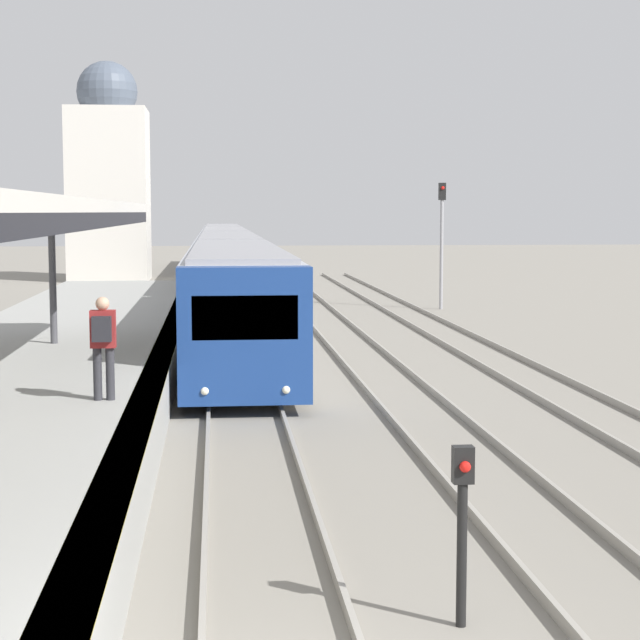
# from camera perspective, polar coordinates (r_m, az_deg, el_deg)

# --- Properties ---
(person_on_platform) EXTENTS (0.40, 0.40, 1.66)m
(person_on_platform) POSITION_cam_1_polar(r_m,az_deg,el_deg) (17.37, -11.50, -1.02)
(person_on_platform) COLOR #2D2D33
(person_on_platform) RESTS_ON station_platform
(train_near) EXTENTS (2.63, 64.95, 3.06)m
(train_near) POSITION_cam_1_polar(r_m,az_deg,el_deg) (52.95, -5.01, 3.28)
(train_near) COLOR navy
(train_near) RESTS_ON ground_plane
(signal_post_near) EXTENTS (0.20, 0.21, 1.78)m
(signal_post_near) POSITION_cam_1_polar(r_m,az_deg,el_deg) (10.50, 7.60, -10.27)
(signal_post_near) COLOR black
(signal_post_near) RESTS_ON ground_plane
(signal_mast_far) EXTENTS (0.28, 0.29, 5.18)m
(signal_mast_far) POSITION_cam_1_polar(r_m,az_deg,el_deg) (44.20, 6.51, 4.78)
(signal_mast_far) COLOR gray
(signal_mast_far) RESTS_ON ground_plane
(distant_domed_building) EXTENTS (4.55, 4.55, 12.68)m
(distant_domed_building) POSITION_cam_1_polar(r_m,az_deg,el_deg) (64.04, -11.20, 7.47)
(distant_domed_building) COLOR silver
(distant_domed_building) RESTS_ON ground_plane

